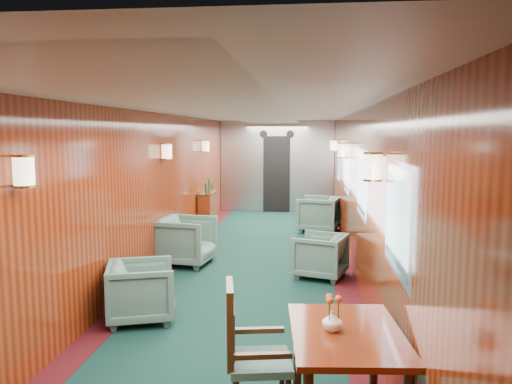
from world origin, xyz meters
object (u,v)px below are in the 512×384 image
at_px(side_chair, 247,347).
at_px(armchair_left_near, 141,291).
at_px(dining_table, 346,349).
at_px(credenza, 208,210).
at_px(armchair_left_far, 186,241).
at_px(armchair_right_near, 320,256).
at_px(armchair_right_far, 318,214).

xyz_separation_m(side_chair, armchair_left_near, (-1.42, 1.83, -0.23)).
xyz_separation_m(dining_table, credenza, (-2.44, 7.35, -0.24)).
distance_m(dining_table, armchair_left_far, 4.91).
distance_m(dining_table, side_chair, 0.72).
bearing_deg(armchair_left_near, side_chair, -160.05).
xyz_separation_m(side_chair, armchair_right_near, (0.61, 3.72, -0.24)).
bearing_deg(dining_table, side_chair, 160.58).
bearing_deg(armchair_left_near, credenza, -14.37).
bearing_deg(credenza, armchair_left_far, -85.36).
xyz_separation_m(side_chair, credenza, (-1.74, 7.17, -0.14)).
height_order(armchair_left_near, armchair_left_far, armchair_left_far).
bearing_deg(dining_table, armchair_left_near, 131.46).
xyz_separation_m(armchair_right_near, armchair_right_far, (0.04, 3.39, 0.06)).
relative_size(credenza, armchair_right_near, 1.54).
bearing_deg(armchair_right_near, armchair_right_far, -162.71).
distance_m(dining_table, armchair_right_far, 7.30).
distance_m(dining_table, armchair_left_near, 2.93).
distance_m(credenza, armchair_right_near, 4.18).
distance_m(dining_table, armchair_right_near, 3.91).
bearing_deg(armchair_left_near, armchair_right_far, -39.21).
xyz_separation_m(armchair_left_far, armchair_right_near, (2.11, -0.49, -0.06)).
bearing_deg(armchair_left_far, credenza, 12.99).
bearing_deg(armchair_right_far, armchair_right_near, 12.22).
height_order(armchair_left_near, armchair_right_near, armchair_left_near).
bearing_deg(armchair_right_far, armchair_left_near, -8.48).
distance_m(side_chair, armchair_left_far, 4.47).
relative_size(dining_table, side_chair, 1.07).
relative_size(side_chair, armchair_left_near, 1.41).
bearing_deg(armchair_left_far, armchair_left_near, -169.62).
distance_m(dining_table, credenza, 7.74).
distance_m(armchair_left_near, armchair_right_far, 5.67).
xyz_separation_m(armchair_left_near, armchair_left_far, (-0.08, 2.38, 0.05)).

